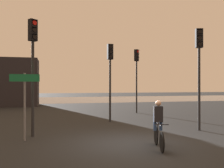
% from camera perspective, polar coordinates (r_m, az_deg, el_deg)
% --- Properties ---
extents(ground_plane, '(120.00, 120.00, 0.00)m').
position_cam_1_polar(ground_plane, '(9.44, 4.35, -13.32)').
color(ground_plane, black).
extents(water_strip, '(80.00, 16.00, 0.01)m').
position_cam_1_polar(water_strip, '(37.68, -9.34, -3.52)').
color(water_strip, slate).
rests_on(water_strip, ground).
extents(traffic_light_far_right, '(0.41, 0.42, 4.89)m').
position_cam_1_polar(traffic_light_far_right, '(19.34, 5.64, 3.40)').
color(traffic_light_far_right, black).
rests_on(traffic_light_far_right, ground).
extents(traffic_light_center, '(0.35, 0.37, 4.54)m').
position_cam_1_polar(traffic_light_center, '(14.59, -0.44, 3.72)').
color(traffic_light_center, black).
rests_on(traffic_light_center, ground).
extents(traffic_light_near_right, '(0.37, 0.39, 4.80)m').
position_cam_1_polar(traffic_light_near_right, '(12.50, 19.29, 5.18)').
color(traffic_light_near_right, black).
rests_on(traffic_light_near_right, ground).
extents(traffic_light_near_left, '(0.41, 0.42, 4.87)m').
position_cam_1_polar(traffic_light_near_left, '(10.92, -17.64, 6.19)').
color(traffic_light_near_left, black).
rests_on(traffic_light_near_left, ground).
extents(direction_sign_post, '(1.10, 0.12, 2.60)m').
position_cam_1_polar(direction_sign_post, '(10.11, -19.33, -2.72)').
color(direction_sign_post, slate).
rests_on(direction_sign_post, ground).
extents(cyclist, '(0.56, 1.67, 1.62)m').
position_cam_1_polar(cyclist, '(8.69, 10.55, -8.94)').
color(cyclist, black).
rests_on(cyclist, ground).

